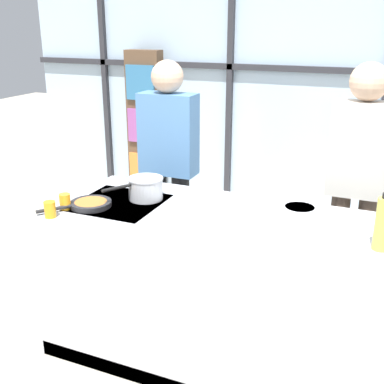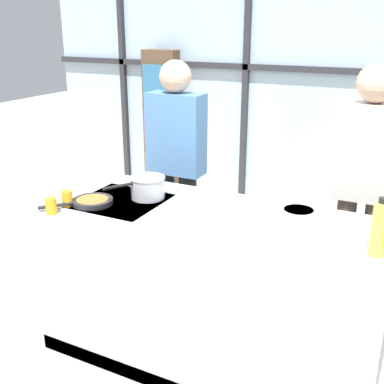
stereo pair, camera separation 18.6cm
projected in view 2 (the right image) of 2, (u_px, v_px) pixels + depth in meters
name	position (u px, v px, depth m)	size (l,w,h in m)	color
ground_plane	(212.00, 350.00, 3.07)	(18.00, 18.00, 0.00)	#BCB29E
back_window_wall	(321.00, 84.00, 4.72)	(6.40, 0.10, 2.80)	silver
bookshelf	(161.00, 127.00, 5.48)	(0.40, 0.19, 1.69)	brown
demo_island	(213.00, 288.00, 2.92)	(1.98, 0.93, 0.91)	#B7BABF
spectator_far_left	(176.00, 158.00, 3.74)	(0.44, 0.24, 1.72)	black
spectator_center_left	(365.00, 178.00, 3.13)	(0.40, 0.24, 1.75)	#47382D
frying_pan	(91.00, 201.00, 2.99)	(0.34, 0.39, 0.03)	#232326
saucepan	(147.00, 187.00, 3.07)	(0.28, 0.38, 0.14)	silver
white_plate	(276.00, 256.00, 2.32)	(0.24, 0.24, 0.01)	white
mixing_bowl	(298.00, 215.00, 2.70)	(0.20, 0.20, 0.08)	silver
oil_bottle	(379.00, 229.00, 2.29)	(0.08, 0.08, 0.30)	#E0CC4C
juice_glass_near	(51.00, 206.00, 2.83)	(0.07, 0.07, 0.10)	orange
juice_glass_far	(67.00, 199.00, 2.95)	(0.07, 0.07, 0.10)	orange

